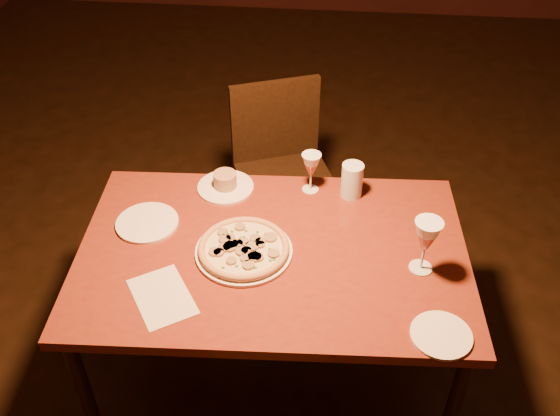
{
  "coord_description": "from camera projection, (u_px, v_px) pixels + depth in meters",
  "views": [
    {
      "loc": [
        -0.04,
        -1.79,
        2.11
      ],
      "look_at": [
        -0.19,
        -0.24,
        0.83
      ],
      "focal_mm": 40.0,
      "sensor_mm": 36.0,
      "label": 1
    }
  ],
  "objects": [
    {
      "name": "pizza_plate",
      "position": [
        244.0,
        249.0,
        2.05
      ],
      "size": [
        0.32,
        0.32,
        0.04
      ],
      "color": "white",
      "rests_on": "dining_table"
    },
    {
      "name": "water_tumbler",
      "position": [
        352.0,
        180.0,
        2.26
      ],
      "size": [
        0.08,
        0.08,
        0.13
      ],
      "primitive_type": "cylinder",
      "color": "silver",
      "rests_on": "dining_table"
    },
    {
      "name": "wine_glass_far",
      "position": [
        311.0,
        173.0,
        2.27
      ],
      "size": [
        0.07,
        0.07,
        0.16
      ],
      "primitive_type": null,
      "color": "#B2584A",
      "rests_on": "dining_table"
    },
    {
      "name": "wine_glass_right",
      "position": [
        425.0,
        246.0,
        1.94
      ],
      "size": [
        0.09,
        0.09,
        0.2
      ],
      "primitive_type": null,
      "color": "#B2584A",
      "rests_on": "dining_table"
    },
    {
      "name": "side_plate_near",
      "position": [
        441.0,
        335.0,
        1.79
      ],
      "size": [
        0.18,
        0.18,
        0.01
      ],
      "primitive_type": "cylinder",
      "color": "white",
      "rests_on": "dining_table"
    },
    {
      "name": "menu_card",
      "position": [
        162.0,
        297.0,
        1.91
      ],
      "size": [
        0.26,
        0.28,
        0.0
      ],
      "primitive_type": "cube",
      "rotation": [
        0.0,
        0.0,
        0.58
      ],
      "color": "silver",
      "rests_on": "dining_table"
    },
    {
      "name": "side_plate_left",
      "position": [
        147.0,
        223.0,
        2.17
      ],
      "size": [
        0.22,
        0.22,
        0.01
      ],
      "primitive_type": "cylinder",
      "color": "white",
      "rests_on": "dining_table"
    },
    {
      "name": "ramekin_saucer",
      "position": [
        225.0,
        184.0,
        2.31
      ],
      "size": [
        0.21,
        0.21,
        0.07
      ],
      "color": "white",
      "rests_on": "dining_table"
    },
    {
      "name": "dining_table",
      "position": [
        273.0,
        263.0,
        2.11
      ],
      "size": [
        1.33,
        0.89,
        0.69
      ],
      "rotation": [
        0.0,
        0.0,
        0.05
      ],
      "color": "maroon",
      "rests_on": "floor"
    },
    {
      "name": "floor",
      "position": [
        329.0,
        323.0,
        2.72
      ],
      "size": [
        7.0,
        7.0,
        0.0
      ],
      "primitive_type": "plane",
      "color": "black",
      "rests_on": "ground"
    },
    {
      "name": "chair_far",
      "position": [
        282.0,
        167.0,
        2.81
      ],
      "size": [
        0.52,
        0.52,
        0.84
      ],
      "rotation": [
        0.0,
        0.0,
        0.37
      ],
      "color": "black",
      "rests_on": "floor"
    }
  ]
}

